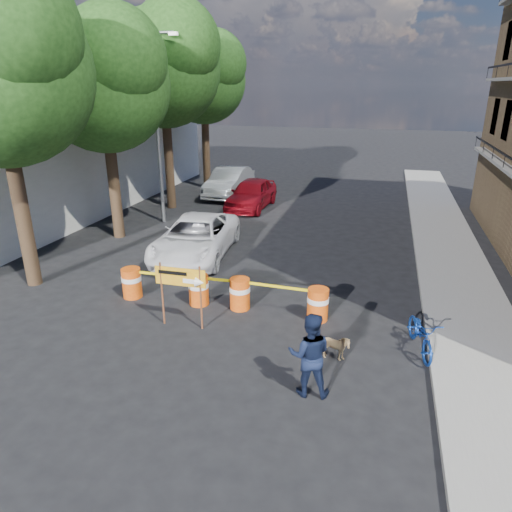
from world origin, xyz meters
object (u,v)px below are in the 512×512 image
Objects in this scene: barrel_far_left at (132,282)px; barrel_far_right at (318,304)px; suv_white at (196,238)px; detour_sign at (186,283)px; pedestrian at (310,355)px; barrel_mid_left at (199,289)px; bicycle at (423,318)px; dog at (333,347)px; sedan_silver at (229,182)px; barrel_mid_right at (240,293)px; sedan_red at (252,194)px.

barrel_far_right is at bearing 0.95° from barrel_far_left.
detour_sign is at bearing -75.35° from suv_white.
detour_sign is at bearing -36.16° from pedestrian.
barrel_mid_left is at bearing 179.91° from barrel_far_right.
barrel_far_right is 2.75m from bicycle.
bicycle is at bearing -18.90° from barrel_far_right.
barrel_mid_left is at bearing 68.83° from dog.
pedestrian is at bearing -66.01° from sedan_silver.
sedan_red is (-2.82, 10.85, 0.28)m from barrel_mid_right.
barrel_far_left is at bearing 77.33° from dog.
pedestrian is at bearing 168.51° from dog.
suv_white is at bearing -60.03° from pedestrian.
pedestrian is 15.05m from sedan_red.
barrel_mid_right is 11.21m from sedan_red.
sedan_red is (-5.67, 12.72, 0.43)m from dog.
pedestrian is (3.71, -3.17, 0.43)m from barrel_mid_left.
barrel_far_right is at bearing 21.36° from detour_sign.
barrel_far_right is at bearing -1.69° from barrel_mid_right.
bicycle reaches higher than barrel_far_right.
barrel_mid_right is 4.55m from suv_white.
bicycle is (8.09, -0.79, 0.41)m from barrel_far_left.
pedestrian reaches higher than sedan_red.
barrel_mid_left is at bearing 99.60° from detour_sign.
pedestrian reaches higher than detour_sign.
sedan_red is (-7.60, 11.79, -0.13)m from bicycle.
barrel_mid_right is at bearing 2.71° from barrel_far_left.
suv_white is 7.29m from sedan_red.
barrel_mid_right is (1.22, 0.06, 0.00)m from barrel_mid_left.
sedan_silver is (-1.51, 13.36, 0.31)m from barrel_far_left.
barrel_mid_right is at bearing -57.52° from suv_white.
barrel_mid_right is 1.00× the size of barrel_far_right.
barrel_far_left is 0.20× the size of sedan_red.
bicycle reaches higher than barrel_mid_left.
detour_sign is 5.31m from suv_white.
barrel_far_right is at bearing -63.43° from sedan_red.
barrel_far_left and barrel_far_right have the same top height.
sedan_red is (-1.60, 10.91, 0.28)m from barrel_mid_left.
pedestrian reaches higher than barrel_mid_right.
dog is (0.63, -1.81, -0.15)m from barrel_far_right.
barrel_mid_right is at bearing 2.81° from barrel_mid_left.
sedan_red is at bearing 87.45° from barrel_far_left.
sedan_red is at bearing 84.04° from suv_white.
barrel_far_left is 5.52m from barrel_far_right.
bicycle is (6.00, -0.89, 0.41)m from barrel_mid_left.
bicycle is at bearing -5.56° from barrel_far_left.
dog is (3.81, -0.49, -0.95)m from detour_sign.
barrel_mid_left is 4.90m from pedestrian.
barrel_mid_right is 0.50× the size of pedestrian.
barrel_far_right reaches higher than dog.
dog is at bearing -167.55° from bicycle.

